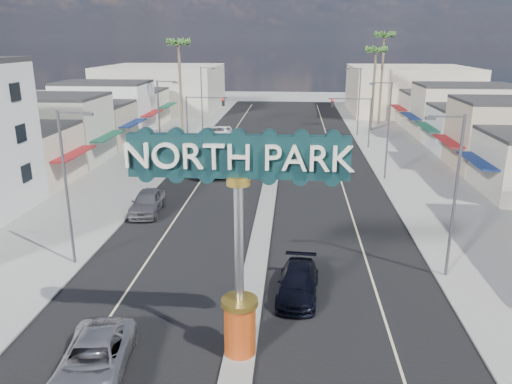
% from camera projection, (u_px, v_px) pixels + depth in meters
% --- Properties ---
extents(ground, '(160.00, 160.00, 0.00)m').
position_uv_depth(ground, '(272.00, 177.00, 47.51)').
color(ground, gray).
rests_on(ground, ground).
extents(road, '(20.00, 120.00, 0.01)m').
position_uv_depth(road, '(272.00, 177.00, 47.51)').
color(road, black).
rests_on(road, ground).
extents(median_island, '(1.30, 30.00, 0.16)m').
position_uv_depth(median_island, '(260.00, 242.00, 32.24)').
color(median_island, gray).
rests_on(median_island, ground).
extents(sidewalk_left, '(8.00, 120.00, 0.12)m').
position_uv_depth(sidewalk_left, '(128.00, 174.00, 48.52)').
color(sidewalk_left, gray).
rests_on(sidewalk_left, ground).
extents(sidewalk_right, '(8.00, 120.00, 0.12)m').
position_uv_depth(sidewalk_right, '(421.00, 180.00, 46.47)').
color(sidewalk_right, gray).
rests_on(sidewalk_right, ground).
extents(storefront_row_left, '(12.00, 42.00, 6.00)m').
position_uv_depth(storefront_row_left, '(80.00, 121.00, 60.77)').
color(storefront_row_left, beige).
rests_on(storefront_row_left, ground).
extents(storefront_row_right, '(12.00, 42.00, 6.00)m').
position_uv_depth(storefront_row_right, '(486.00, 126.00, 57.26)').
color(storefront_row_right, '#B7B29E').
rests_on(storefront_row_right, ground).
extents(backdrop_far_left, '(20.00, 20.00, 8.00)m').
position_uv_depth(backdrop_far_left, '(163.00, 88.00, 90.82)').
color(backdrop_far_left, '#B7B29E').
rests_on(backdrop_far_left, ground).
extents(backdrop_far_right, '(20.00, 20.00, 8.00)m').
position_uv_depth(backdrop_far_right, '(409.00, 90.00, 87.60)').
color(backdrop_far_right, beige).
rests_on(backdrop_far_right, ground).
extents(gateway_sign, '(8.20, 1.50, 9.15)m').
position_uv_depth(gateway_sign, '(239.00, 222.00, 19.07)').
color(gateway_sign, '#B22A0D').
rests_on(gateway_sign, median_island).
extents(traffic_signal_left, '(5.09, 0.45, 6.00)m').
position_uv_depth(traffic_signal_left, '(201.00, 111.00, 60.26)').
color(traffic_signal_left, '#47474C').
rests_on(traffic_signal_left, ground).
extents(traffic_signal_right, '(5.09, 0.45, 6.00)m').
position_uv_depth(traffic_signal_right, '(355.00, 113.00, 58.92)').
color(traffic_signal_right, '#47474C').
rests_on(traffic_signal_right, ground).
extents(streetlight_l_near, '(2.03, 0.22, 9.00)m').
position_uv_depth(streetlight_l_near, '(68.00, 181.00, 27.73)').
color(streetlight_l_near, '#47474C').
rests_on(streetlight_l_near, ground).
extents(streetlight_l_mid, '(2.03, 0.22, 9.00)m').
position_uv_depth(streetlight_l_mid, '(161.00, 123.00, 46.78)').
color(streetlight_l_mid, '#47474C').
rests_on(streetlight_l_mid, ground).
extents(streetlight_l_far, '(2.03, 0.22, 9.00)m').
position_uv_depth(streetlight_l_far, '(203.00, 97.00, 67.75)').
color(streetlight_l_far, '#47474C').
rests_on(streetlight_l_far, ground).
extents(streetlight_r_near, '(2.03, 0.22, 9.00)m').
position_uv_depth(streetlight_r_near, '(453.00, 189.00, 26.20)').
color(streetlight_r_near, '#47474C').
rests_on(streetlight_r_near, ground).
extents(streetlight_r_mid, '(2.03, 0.22, 9.00)m').
position_uv_depth(streetlight_r_mid, '(387.00, 126.00, 45.26)').
color(streetlight_r_mid, '#47474C').
rests_on(streetlight_r_mid, ground).
extents(streetlight_r_far, '(2.03, 0.22, 9.00)m').
position_uv_depth(streetlight_r_far, '(358.00, 98.00, 66.22)').
color(streetlight_r_far, '#47474C').
rests_on(streetlight_r_far, ground).
extents(palm_left_far, '(2.60, 2.60, 13.10)m').
position_uv_depth(palm_left_far, '(179.00, 48.00, 64.13)').
color(palm_left_far, brown).
rests_on(palm_left_far, ground).
extents(palm_right_mid, '(2.60, 2.60, 12.10)m').
position_uv_depth(palm_right_mid, '(376.00, 54.00, 68.21)').
color(palm_right_mid, brown).
rests_on(palm_right_mid, ground).
extents(palm_right_far, '(2.60, 2.60, 14.10)m').
position_uv_depth(palm_right_far, '(384.00, 40.00, 73.26)').
color(palm_right_far, brown).
rests_on(palm_right_far, ground).
extents(suv_left, '(3.16, 5.73, 1.52)m').
position_uv_depth(suv_left, '(94.00, 359.00, 19.31)').
color(suv_left, '#B2B1B6').
rests_on(suv_left, ground).
extents(suv_right, '(2.34, 5.05, 1.43)m').
position_uv_depth(suv_right, '(298.00, 283.00, 25.44)').
color(suv_right, black).
rests_on(suv_right, ground).
extents(car_parked_left, '(2.37, 5.25, 1.75)m').
position_uv_depth(car_parked_left, '(148.00, 202.00, 37.56)').
color(car_parked_left, slate).
rests_on(car_parked_left, ground).
extents(city_bus, '(4.13, 12.52, 3.42)m').
position_uv_depth(city_bus, '(217.00, 150.00, 51.16)').
color(city_bus, white).
rests_on(city_bus, ground).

